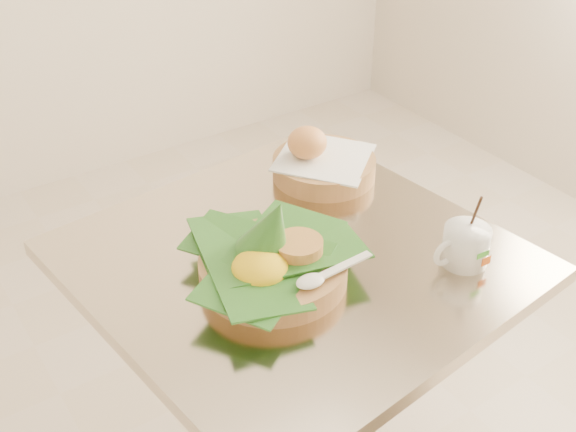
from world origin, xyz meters
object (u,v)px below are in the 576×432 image
rice_basket (273,259)px  bread_basket (321,162)px  coffee_mug (465,245)px  cafe_table (293,345)px

rice_basket → bread_basket: (0.27, 0.23, -0.01)m
coffee_mug → cafe_table: bearing=141.7°
coffee_mug → rice_basket: bearing=154.2°
cafe_table → bread_basket: size_ratio=3.04×
bread_basket → coffee_mug: 0.38m
bread_basket → coffee_mug: coffee_mug is taller
rice_basket → bread_basket: rice_basket is taller
cafe_table → bread_basket: (0.20, 0.19, 0.25)m
bread_basket → rice_basket: bearing=-139.1°
rice_basket → bread_basket: bearing=40.9°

